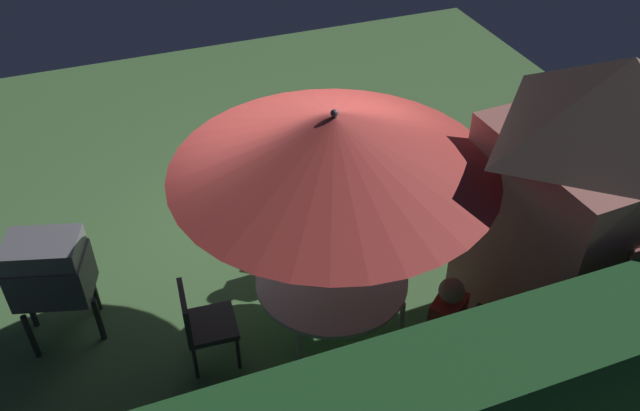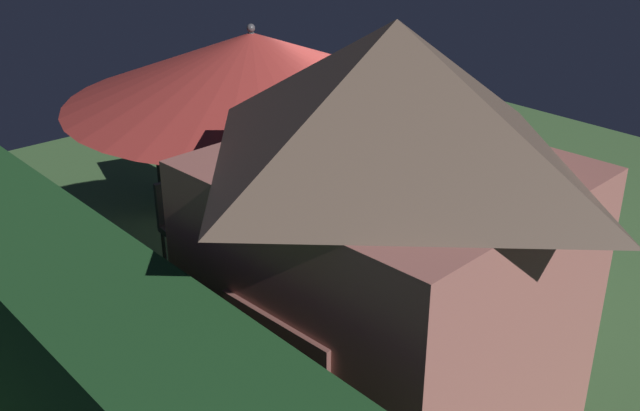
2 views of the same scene
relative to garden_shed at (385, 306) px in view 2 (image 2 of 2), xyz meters
The scene contains 11 objects.
ground_plane 3.44m from the garden_shed, 44.66° to the right, with size 11.00×11.00×0.00m, color #47703D.
garden_shed is the anchor object (origin of this frame).
patio_table 2.36m from the garden_shed, 19.99° to the right, with size 1.43×1.43×0.73m.
patio_umbrella 2.33m from the garden_shed, 19.99° to the right, with size 2.74×2.74×2.54m.
bbq_grill 4.88m from the garden_shed, 20.14° to the right, with size 0.81×0.67×1.20m.
chair_near_shed 1.65m from the garden_shed, ahead, with size 0.65×0.65×0.90m.
chair_far_side 2.43m from the garden_shed, 50.90° to the right, with size 0.64×0.64×0.90m.
chair_toward_hedge 3.58m from the garden_shed, 14.32° to the right, with size 0.50×0.49×0.90m.
potted_plant_by_shed 4.64m from the garden_shed, ahead, with size 0.57×0.57×0.76m.
person_in_red 1.55m from the garden_shed, ahead, with size 0.42×0.40×1.26m.
person_in_blue 2.32m from the garden_shed, 48.76° to the right, with size 0.42×0.39×1.26m.
Camera 2 is at (-4.45, 4.62, 3.61)m, focal length 42.56 mm.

